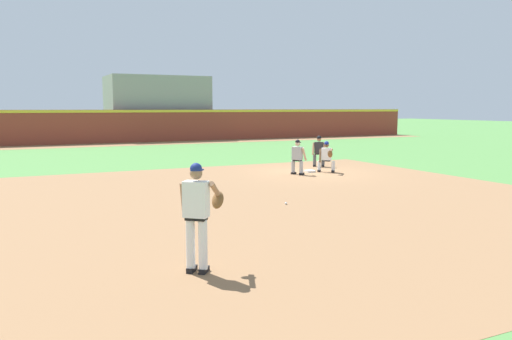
# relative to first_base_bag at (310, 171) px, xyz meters

# --- Properties ---
(ground_plane) EXTENTS (160.00, 160.00, 0.00)m
(ground_plane) POSITION_rel_first_base_bag_xyz_m (0.00, 0.00, -0.04)
(ground_plane) COLOR #518942
(infield_dirt_patch) EXTENTS (18.00, 18.00, 0.01)m
(infield_dirt_patch) POSITION_rel_first_base_bag_xyz_m (-4.34, -5.21, -0.04)
(infield_dirt_patch) COLOR #936B47
(infield_dirt_patch) RESTS_ON ground
(warning_track_strip) EXTENTS (48.00, 3.20, 0.01)m
(warning_track_strip) POSITION_rel_first_base_bag_xyz_m (0.00, 20.00, -0.04)
(warning_track_strip) COLOR #936B47
(warning_track_strip) RESTS_ON ground
(first_base_bag) EXTENTS (0.38, 0.38, 0.09)m
(first_base_bag) POSITION_rel_first_base_bag_xyz_m (0.00, 0.00, 0.00)
(first_base_bag) COLOR white
(first_base_bag) RESTS_ON ground
(baseball) EXTENTS (0.07, 0.07, 0.07)m
(baseball) POSITION_rel_first_base_bag_xyz_m (-4.43, -5.87, -0.01)
(baseball) COLOR white
(baseball) RESTS_ON ground
(pitcher) EXTENTS (0.85, 0.54, 1.86)m
(pitcher) POSITION_rel_first_base_bag_xyz_m (-8.63, -10.40, 1.01)
(pitcher) COLOR black
(pitcher) RESTS_ON ground
(first_baseman) EXTENTS (0.71, 1.09, 1.34)m
(first_baseman) POSITION_rel_first_base_bag_xyz_m (0.64, -0.32, 0.69)
(first_baseman) COLOR black
(first_baseman) RESTS_ON ground
(baserunner) EXTENTS (0.60, 0.67, 1.46)m
(baserunner) POSITION_rel_first_base_bag_xyz_m (-0.87, -0.43, 0.75)
(baserunner) COLOR black
(baserunner) RESTS_ON ground
(umpire) EXTENTS (0.68, 0.66, 1.46)m
(umpire) POSITION_rel_first_base_bag_xyz_m (1.48, 1.59, 0.75)
(umpire) COLOR black
(umpire) RESTS_ON ground
(outfield_wall) EXTENTS (48.00, 0.54, 2.60)m
(outfield_wall) POSITION_rel_first_base_bag_xyz_m (0.00, 22.00, 1.35)
(outfield_wall) COLOR brown
(outfield_wall) RESTS_ON ground
(stadium_seating_block) EXTENTS (8.42, 5.05, 5.45)m
(stadium_seating_block) POSITION_rel_first_base_bag_xyz_m (-0.00, 25.32, 2.70)
(stadium_seating_block) COLOR gray
(stadium_seating_block) RESTS_ON ground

